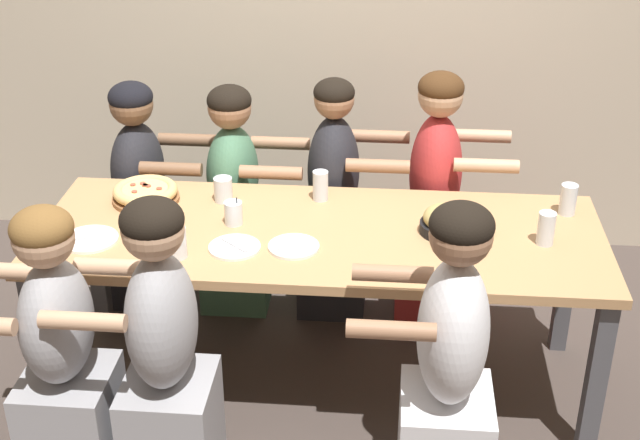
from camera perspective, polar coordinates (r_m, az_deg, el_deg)
The scene contains 20 objects.
ground_plane at distance 3.95m, azimuth -0.00°, elevation -10.28°, with size 18.00×18.00×0.00m, color #423833.
dining_table at distance 3.58m, azimuth -0.00°, elevation -1.82°, with size 2.25×0.83×0.74m.
pizza_board_main at distance 3.84m, azimuth -11.11°, elevation 1.71°, with size 0.28×0.28×0.07m.
skillet_bowl at distance 3.54m, azimuth 8.07°, elevation -0.08°, with size 0.30×0.21×0.12m.
empty_plate_a at distance 3.43m, azimuth -5.49°, elevation -1.75°, with size 0.20×0.20×0.02m.
empty_plate_b at distance 3.42m, azimuth -1.70°, elevation -1.71°, with size 0.20×0.20×0.02m.
empty_plate_c at distance 3.58m, azimuth -14.53°, elevation -1.20°, with size 0.22×0.22×0.02m.
cocktail_glass_blue at distance 3.59m, azimuth -5.56°, elevation 0.38°, with size 0.07×0.07×0.12m.
drinking_glass_a at distance 3.38m, azimuth -9.15°, elevation -1.51°, with size 0.08×0.08×0.12m.
drinking_glass_b at distance 3.79m, azimuth 15.59°, elevation 1.17°, with size 0.07×0.07×0.13m.
drinking_glass_c at distance 3.53m, azimuth 14.26°, elevation -0.66°, with size 0.07×0.07×0.13m.
drinking_glass_d at distance 3.77m, azimuth 0.03°, elevation 2.22°, with size 0.07×0.07×0.13m.
drinking_glass_e at distance 3.79m, azimuth -6.21°, elevation 1.89°, with size 0.08×0.08×0.10m.
diner_near_left at distance 3.31m, azimuth -16.18°, elevation -8.63°, with size 0.51×0.40×1.13m.
diner_near_midright at distance 3.10m, azimuth 8.22°, elevation -9.69°, with size 0.51×0.40×1.20m.
diner_far_midleft at distance 4.26m, azimuth -5.45°, elevation 0.87°, with size 0.51×0.40×1.12m.
diner_near_midleft at distance 3.19m, azimuth -9.92°, elevation -8.86°, with size 0.51×0.40×1.17m.
diner_far_center at distance 4.20m, azimuth 0.90°, elevation 0.78°, with size 0.51×0.40×1.17m.
diner_far_midright at distance 4.18m, azimuth 7.32°, elevation 0.90°, with size 0.51×0.40×1.21m.
diner_far_left at distance 4.36m, azimuth -11.32°, elevation 1.11°, with size 0.51×0.40×1.12m.
Camera 1 is at (0.27, -3.11, 2.42)m, focal length 50.00 mm.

